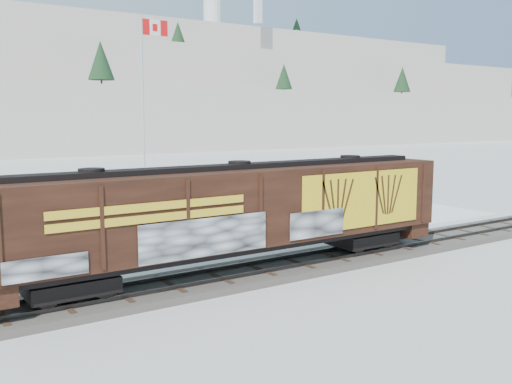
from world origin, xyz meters
TOP-DOWN VIEW (x-y plane):
  - ground at (0.00, 0.00)m, footprint 500.00×500.00m
  - rail_track at (0.00, 0.00)m, footprint 50.00×3.40m
  - parking_strip at (0.00, 7.50)m, footprint 40.00×8.00m
  - hopper_railcar at (-2.87, -0.01)m, footprint 19.92×3.06m
  - flagpole at (-0.27, 15.77)m, footprint 2.30×0.90m
  - car_silver at (-2.13, 7.05)m, footprint 4.18×2.70m
  - car_white at (-3.58, 6.25)m, footprint 4.71×2.08m
  - car_dark at (4.90, 5.92)m, footprint 5.25×3.42m

SIDE VIEW (x-z plane):
  - ground at x=0.00m, z-range 0.00..0.00m
  - parking_strip at x=0.00m, z-range 0.00..0.03m
  - rail_track at x=0.00m, z-range -0.07..0.36m
  - car_silver at x=-2.13m, z-range 0.03..1.35m
  - car_dark at x=4.90m, z-range 0.03..1.44m
  - car_white at x=-3.58m, z-range 0.03..1.53m
  - hopper_railcar at x=-2.87m, z-range 0.70..4.99m
  - flagpole at x=-0.27m, z-range -1.58..11.40m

